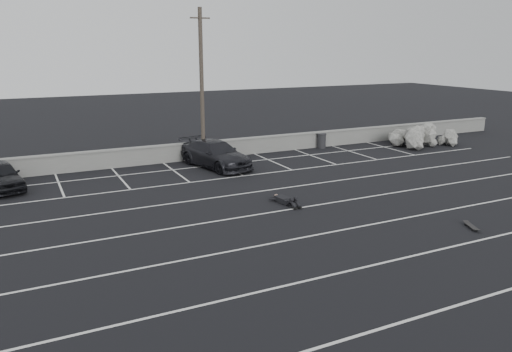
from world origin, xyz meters
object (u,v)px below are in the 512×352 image
trash_bin (321,141)px  riprap_pile (417,139)px  utility_pole (202,86)px  skateboard (471,226)px  car_right (216,154)px  car_left (0,175)px  person (282,197)px

trash_bin → riprap_pile: riprap_pile is taller
utility_pole → skateboard: 16.63m
trash_bin → riprap_pile: size_ratio=0.19×
car_right → skateboard: size_ratio=6.02×
car_left → person: 13.66m
car_right → riprap_pile: (14.97, -0.21, -0.25)m
car_left → riprap_pile: 26.03m
riprap_pile → skateboard: size_ratio=6.29×
trash_bin → skateboard: 15.98m
utility_pole → person: bearing=-88.1°
utility_pole → riprap_pile: 15.75m
car_right → skateboard: bearing=-83.8°
riprap_pile → skateboard: bearing=-126.7°
car_right → skateboard: 14.50m
car_left → trash_bin: car_left is taller
car_right → riprap_pile: car_right is taller
trash_bin → skateboard: size_ratio=1.17×
riprap_pile → car_left: bearing=179.0°
utility_pole → skateboard: bearing=-71.2°
car_left → person: (11.21, -7.80, -0.45)m
car_left → trash_bin: (19.54, 1.76, -0.18)m
car_left → riprap_pile: (26.02, -0.45, -0.19)m
riprap_pile → person: (-14.82, -7.35, -0.26)m
utility_pole → trash_bin: 9.51m
car_left → skateboard: car_left is taller
car_right → person: car_right is taller
car_right → riprap_pile: size_ratio=0.96×
riprap_pile → skateboard: riprap_pile is taller
utility_pole → person: (0.31, -9.16, -4.23)m
trash_bin → riprap_pile: (6.49, -2.21, -0.01)m
car_left → utility_pole: 11.62m
car_left → skateboard: (16.06, -13.83, -0.61)m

